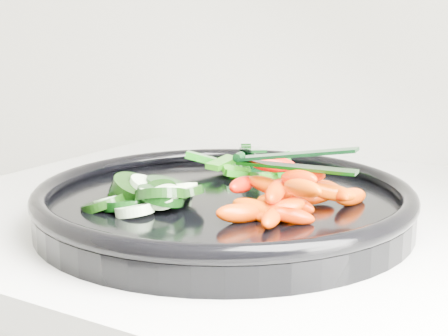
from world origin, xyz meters
The scene contains 6 objects.
veggie_tray centered at (-0.66, 1.62, 0.95)m, with size 0.46×0.46×0.04m.
cucumber_pile centered at (-0.71, 1.57, 0.96)m, with size 0.12×0.13×0.04m.
carrot_pile centered at (-0.58, 1.60, 0.97)m, with size 0.12×0.15×0.05m.
pepper_pile centered at (-0.69, 1.72, 0.96)m, with size 0.13×0.09×0.03m.
tong_carrot centered at (-0.58, 1.61, 1.00)m, with size 0.11×0.03×0.02m.
tong_pepper centered at (-0.68, 1.72, 0.98)m, with size 0.08×0.10×0.02m.
Camera 1 is at (-0.36, 1.11, 1.12)m, focal length 50.00 mm.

